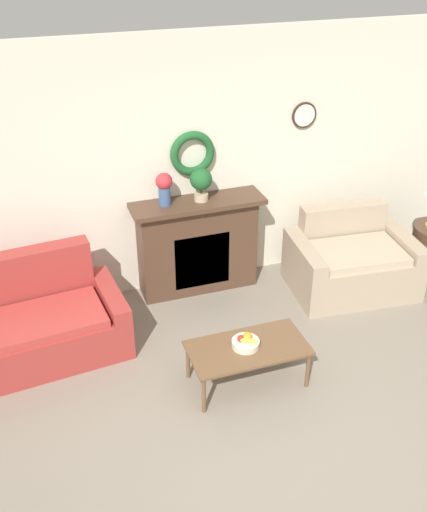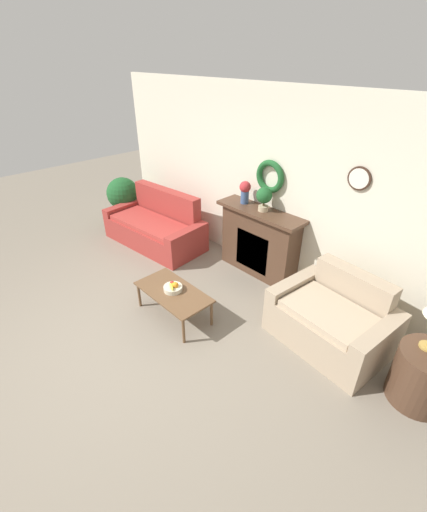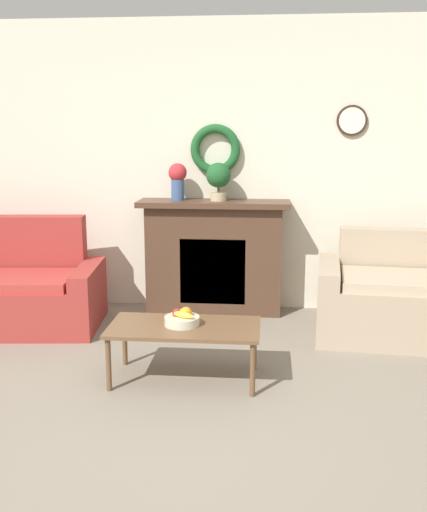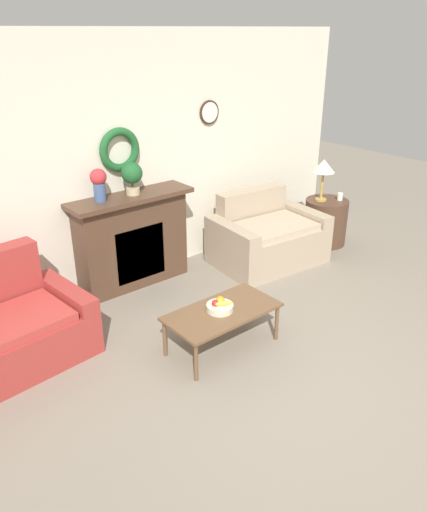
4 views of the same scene
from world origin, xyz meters
TOP-DOWN VIEW (x-y plane):
  - ground_plane at (0.00, 0.00)m, footprint 16.00×16.00m
  - wall_back at (0.00, 2.77)m, footprint 6.80×0.15m
  - fireplace at (0.04, 2.56)m, footprint 1.39×0.41m
  - couch_left at (-1.85, 1.98)m, footprint 1.93×1.05m
  - loveseat_right at (1.63, 2.03)m, footprint 1.38×1.03m
  - coffee_table at (-0.02, 0.95)m, footprint 1.03×0.53m
  - fruit_bowl at (-0.03, 0.97)m, footprint 0.24×0.24m
  - vase_on_mantel_left at (-0.30, 2.57)m, footprint 0.17×0.17m
  - potted_plant_on_mantel at (0.08, 2.55)m, footprint 0.23×0.23m

SIDE VIEW (x-z plane):
  - ground_plane at x=0.00m, z-range 0.00..0.00m
  - couch_left at x=-1.85m, z-range -0.16..0.78m
  - loveseat_right at x=1.63m, z-range -0.11..0.74m
  - coffee_table at x=-0.02m, z-range 0.16..0.55m
  - fruit_bowl at x=-0.03m, z-range 0.37..0.50m
  - fireplace at x=0.04m, z-range 0.01..1.07m
  - vase_on_mantel_left at x=-0.30m, z-range 1.09..1.43m
  - potted_plant_on_mantel at x=0.08m, z-range 1.10..1.44m
  - wall_back at x=0.00m, z-range 0.00..2.70m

